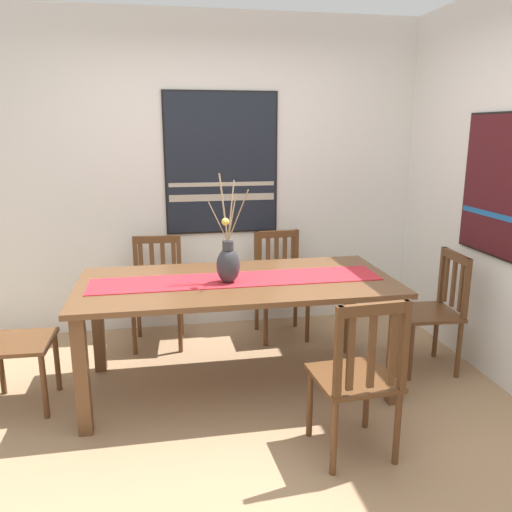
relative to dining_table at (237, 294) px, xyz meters
The scene contains 12 objects.
ground_plane 0.90m from the dining_table, 89.80° to the right, with size 6.40×6.40×0.03m, color #A37F5B.
wall_back 1.45m from the dining_table, 89.91° to the left, with size 6.40×0.12×2.70m, color silver.
dining_table is the anchor object (origin of this frame).
table_runner 0.10m from the dining_table, 119.02° to the left, with size 1.93×0.36×0.01m, color #B7232D.
centerpiece_vase 0.25m from the dining_table, 136.79° to the right, with size 0.24×0.24×0.71m.
chair_0 1.48m from the dining_table, behind, with size 0.43×0.43×0.94m.
chair_1 1.06m from the dining_table, 60.21° to the right, with size 0.45×0.45×0.93m.
chair_2 1.03m from the dining_table, 60.29° to the left, with size 0.43×0.43×0.89m.
chair_3 1.48m from the dining_table, ahead, with size 0.45×0.45×0.89m.
chair_4 1.05m from the dining_table, 121.20° to the left, with size 0.45×0.45×0.89m.
painting_on_back_wall 1.45m from the dining_table, 87.52° to the left, with size 0.98×0.05×1.21m.
painting_on_side_wall 1.94m from the dining_table, ahead, with size 0.05×1.01×0.98m.
Camera 1 is at (-0.47, -2.69, 1.75)m, focal length 36.12 mm.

